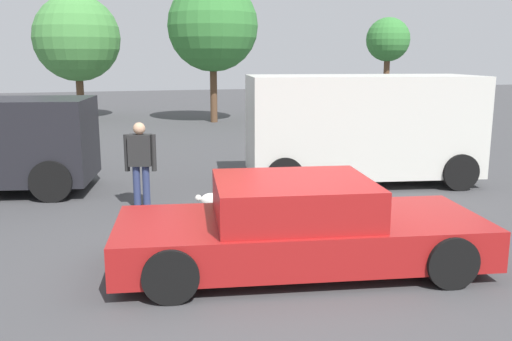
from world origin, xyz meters
The scene contains 8 objects.
ground_plane centered at (0.00, 0.00, 0.00)m, with size 80.00×80.00×0.00m, color #424244.
sedan_foreground centered at (0.17, 0.25, 0.55)m, with size 4.91×2.53×1.18m.
dog centered at (-0.36, 2.92, 0.28)m, with size 0.60×0.35×0.44m.
van_white centered at (3.29, 4.60, 1.24)m, with size 5.13×2.92×2.31m.
pedestrian centered at (-1.51, 3.76, 0.93)m, with size 0.55×0.34×1.57m.
tree_back_left centered at (-2.70, 19.70, 3.49)m, with size 3.72×3.72×5.36m.
tree_back_center centered at (15.36, 24.81, 3.70)m, with size 2.65×2.65×5.07m.
tree_back_right centered at (2.67, 16.71, 3.93)m, with size 3.70×3.70×5.80m.
Camera 1 is at (-2.31, -6.15, 2.70)m, focal length 38.87 mm.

